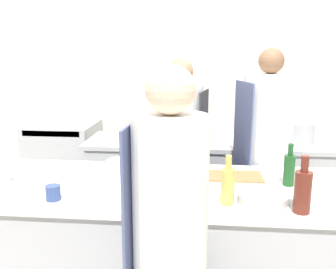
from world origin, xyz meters
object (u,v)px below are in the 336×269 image
Objects in this scene: bottle_sauce at (289,169)px; bottle_olive_oil at (190,153)px; chef_at_stove at (180,162)px; bowl_ceramic_blue at (120,165)px; chef_at_pass_far at (265,160)px; bottle_wine at (228,185)px; stockpot at (298,133)px; oven_range at (65,163)px; bottle_vinegar at (303,190)px; bottle_cooking_oil at (2,172)px; chef_at_prep_near at (169,249)px; cup at (53,193)px; bowl_prep_small at (262,198)px; bowl_mixing_large at (143,177)px.

bottle_olive_oil is at bearing 154.97° from bottle_sauce.
bowl_ceramic_blue is (-0.41, -0.43, 0.09)m from chef_at_stove.
bowl_ceramic_blue is (-1.09, -0.40, 0.05)m from chef_at_pass_far.
bottle_wine reaches higher than stockpot.
bottle_wine reaches higher than oven_range.
chef_at_pass_far reaches higher than bottle_vinegar.
bottle_vinegar is at bearing -102.51° from stockpot.
chef_at_stove is at bearing -36.53° from oven_range.
bottle_cooking_oil is at bearing 98.63° from chef_at_pass_far.
cup is (-0.71, 0.40, 0.09)m from chef_at_prep_near.
oven_range is 0.55× the size of chef_at_prep_near.
bottle_cooking_oil is (-1.10, -0.79, 0.14)m from chef_at_stove.
bottle_sauce is at bearing -10.48° from bowl_ceramic_blue.
chef_at_prep_near is 5.39× the size of bottle_vinegar.
bottle_olive_oil is (0.09, -0.34, 0.17)m from chef_at_stove.
chef_at_prep_near is 5.99× the size of bowl_prep_small.
bottle_olive_oil is at bearing 110.05° from bottle_wine.
cup is (-1.34, -0.99, 0.06)m from chef_at_pass_far.
bottle_vinegar is 1.61m from stockpot.
bottle_vinegar is 0.24m from bowl_prep_small.
bottle_olive_oil reaches higher than bowl_prep_small.
bottle_olive_oil is at bearing 48.32° from bowl_mixing_large.
bottle_vinegar reaches higher than oven_range.
oven_range is at bearing 135.27° from bottle_vinegar.
bottle_vinegar is at bearing -30.60° from bowl_prep_small.
bottle_wine reaches higher than bowl_mixing_large.
stockpot reaches higher than bowl_prep_small.
bottle_wine is at bearing 2.33° from cup.
chef_at_prep_near is 0.68m from bowl_prep_small.
chef_at_stove is at bearing 4.33° from chef_at_prep_near.
cup is at bearing -138.23° from stockpot.
cup is at bearing -164.85° from bottle_sauce.
oven_range is 2.98× the size of bottle_vinegar.
bottle_vinegar is 1.06× the size of stockpot.
cup is at bearing 111.69° from chef_at_pass_far.
bowl_ceramic_blue is at bearing 27.84° from bottle_cooking_oil.
stockpot is at bearing 126.96° from chef_at_stove.
chef_at_pass_far is at bearing 23.38° from bottle_cooking_oil.
bottle_olive_oil reaches higher than stockpot.
chef_at_prep_near is 19.20× the size of cup.
bottle_sauce is (0.05, -0.62, 0.13)m from chef_at_pass_far.
bottle_wine is 1.64× the size of bowl_mixing_large.
bowl_ceramic_blue is at bearing 169.52° from bottle_sauce.
chef_at_stove is 6.13× the size of bottle_sauce.
bottle_olive_oil is at bearing 103.74° from chef_at_pass_far.
bowl_mixing_large is at bearing -6.04° from chef_at_stove.
chef_at_pass_far reaches higher than bowl_prep_small.
chef_at_pass_far is 1.94m from bottle_cooking_oil.
cup is (-0.76, -0.67, -0.07)m from bottle_olive_oil.
bottle_olive_oil is (1.49, -1.38, 0.54)m from oven_range.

